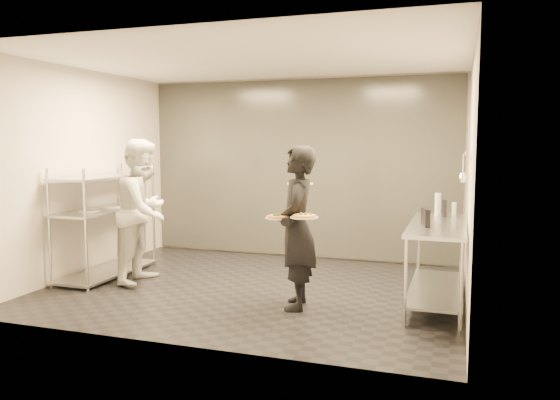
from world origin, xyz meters
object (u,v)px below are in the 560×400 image
(pos_monitor, at_px, (426,217))
(bottle_green, at_px, (438,204))
(prep_counter, at_px, (437,250))
(pizza_plate_far, at_px, (304,216))
(salad_plate, at_px, (300,182))
(chef, at_px, (144,211))
(bottle_clear, at_px, (454,209))
(bottle_dark, at_px, (444,208))
(pass_rack, at_px, (106,219))
(waiter, at_px, (297,228))
(pizza_plate_near, at_px, (279,217))

(pos_monitor, relative_size, bottle_green, 1.00)
(prep_counter, relative_size, bottle_green, 6.77)
(pizza_plate_far, relative_size, salad_plate, 0.98)
(chef, height_order, pos_monitor, chef)
(chef, relative_size, pos_monitor, 6.99)
(prep_counter, bearing_deg, chef, -178.24)
(prep_counter, distance_m, bottle_clear, 0.77)
(chef, xyz_separation_m, pos_monitor, (3.54, -0.12, 0.09))
(pos_monitor, bearing_deg, bottle_dark, 63.97)
(pass_rack, relative_size, waiter, 0.90)
(pass_rack, bearing_deg, pizza_plate_near, -15.87)
(pos_monitor, xyz_separation_m, bottle_clear, (0.28, 0.88, -0.01))
(chef, relative_size, pizza_plate_near, 6.37)
(prep_counter, height_order, bottle_clear, bottle_clear)
(salad_plate, xyz_separation_m, bottle_dark, (1.55, 0.85, -0.34))
(waiter, height_order, salad_plate, waiter)
(pass_rack, relative_size, pizza_plate_near, 5.51)
(waiter, height_order, pos_monitor, waiter)
(chef, xyz_separation_m, pizza_plate_near, (2.07, -0.67, 0.10))
(pizza_plate_far, bearing_deg, bottle_clear, 45.42)
(pizza_plate_near, relative_size, pos_monitor, 1.10)
(pos_monitor, bearing_deg, waiter, -178.81)
(prep_counter, relative_size, chef, 0.97)
(pizza_plate_near, xyz_separation_m, bottle_dark, (1.64, 1.34, -0.00))
(waiter, bearing_deg, pass_rack, -114.94)
(pizza_plate_near, xyz_separation_m, pizza_plate_far, (0.29, -0.05, 0.03))
(pizza_plate_far, xyz_separation_m, bottle_dark, (1.35, 1.39, -0.03))
(chef, xyz_separation_m, bottle_green, (3.62, 0.91, 0.13))
(pass_rack, distance_m, bottle_clear, 4.54)
(pass_rack, relative_size, pizza_plate_far, 5.49)
(pos_monitor, distance_m, bottle_clear, 0.93)
(chef, height_order, salad_plate, chef)
(pass_rack, relative_size, prep_counter, 0.89)
(pos_monitor, xyz_separation_m, bottle_green, (0.08, 1.03, 0.04))
(waiter, bearing_deg, chef, -115.59)
(prep_counter, relative_size, waiter, 1.01)
(pizza_plate_far, bearing_deg, salad_plate, 110.70)
(bottle_clear, height_order, bottle_dark, bottle_dark)
(bottle_green, bearing_deg, pos_monitor, -94.65)
(prep_counter, bearing_deg, salad_plate, -168.89)
(prep_counter, xyz_separation_m, bottle_clear, (0.16, 0.65, 0.38))
(pizza_plate_far, height_order, bottle_clear, bottle_clear)
(pizza_plate_far, xyz_separation_m, bottle_green, (1.26, 1.63, 0.00))
(waiter, distance_m, salad_plate, 0.56)
(bottle_clear, bearing_deg, prep_counter, -103.84)
(waiter, xyz_separation_m, salad_plate, (-0.05, 0.29, 0.47))
(pizza_plate_near, distance_m, salad_plate, 0.60)
(pass_rack, xyz_separation_m, pizza_plate_near, (2.74, -0.78, 0.26))
(pos_monitor, bearing_deg, pizza_plate_near, -173.32)
(pizza_plate_near, bearing_deg, pos_monitor, 20.47)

